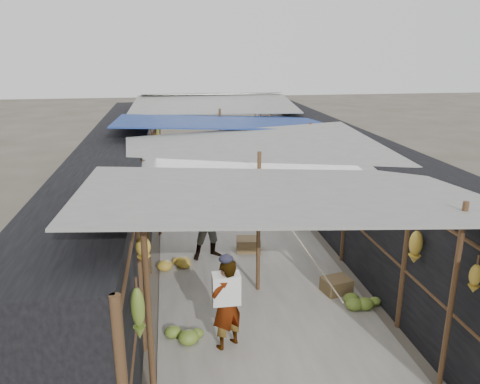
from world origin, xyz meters
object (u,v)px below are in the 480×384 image
black_basin (254,198)px  vendor_seated (280,185)px  crate_near (248,245)px  shopper_blue (211,221)px  vendor_elderly (226,304)px

black_basin → vendor_seated: 0.86m
crate_near → black_basin: crate_near is taller
crate_near → shopper_blue: size_ratio=0.31×
crate_near → black_basin: bearing=84.6°
black_basin → shopper_blue: 4.07m
vendor_elderly → vendor_seated: vendor_elderly is taller
black_basin → vendor_seated: size_ratio=0.67×
crate_near → vendor_elderly: 3.50m
crate_near → vendor_elderly: size_ratio=0.36×
vendor_seated → black_basin: bearing=-127.5°
black_basin → vendor_seated: bearing=-4.9°
black_basin → vendor_elderly: size_ratio=0.44×
vendor_elderly → shopper_blue: 3.13m
black_basin → vendor_seated: (0.77, -0.07, 0.38)m
vendor_elderly → shopper_blue: bearing=-124.3°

